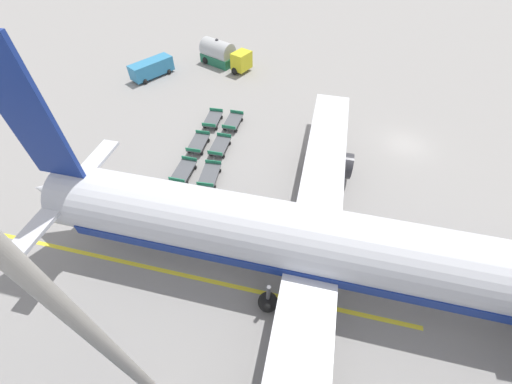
% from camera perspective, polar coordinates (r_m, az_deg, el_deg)
% --- Properties ---
extents(ground_plane, '(500.00, 500.00, 0.00)m').
position_cam_1_polar(ground_plane, '(34.47, 25.57, 7.81)').
color(ground_plane, gray).
extents(airplane, '(36.56, 41.29, 14.43)m').
position_cam_1_polar(airplane, '(19.48, 13.28, -9.46)').
color(airplane, silver).
rests_on(airplane, ground_plane).
extents(fuel_tanker_primary, '(5.04, 7.52, 3.25)m').
position_cam_1_polar(fuel_tanker_primary, '(45.48, -6.16, 23.56)').
color(fuel_tanker_primary, yellow).
rests_on(fuel_tanker_primary, ground_plane).
extents(service_van, '(5.67, 4.35, 2.00)m').
position_cam_1_polar(service_van, '(44.40, -18.43, 20.60)').
color(service_van, teal).
rests_on(service_van, ground_plane).
extents(baggage_dolly_row_near_col_a, '(3.62, 1.69, 0.92)m').
position_cam_1_polar(baggage_dolly_row_near_col_a, '(34.06, -7.86, 12.93)').
color(baggage_dolly_row_near_col_a, '#515459').
rests_on(baggage_dolly_row_near_col_a, ground_plane).
extents(baggage_dolly_row_near_col_b, '(3.60, 1.64, 0.92)m').
position_cam_1_polar(baggage_dolly_row_near_col_b, '(31.04, -10.43, 8.71)').
color(baggage_dolly_row_near_col_b, '#515459').
rests_on(baggage_dolly_row_near_col_b, ground_plane).
extents(baggage_dolly_row_near_col_c, '(3.59, 1.60, 0.92)m').
position_cam_1_polar(baggage_dolly_row_near_col_c, '(28.31, -13.02, 3.71)').
color(baggage_dolly_row_near_col_c, '#515459').
rests_on(baggage_dolly_row_near_col_c, ground_plane).
extents(baggage_dolly_row_near_col_d, '(3.62, 1.69, 0.92)m').
position_cam_1_polar(baggage_dolly_row_near_col_d, '(25.97, -15.84, -2.06)').
color(baggage_dolly_row_near_col_d, '#515459').
rests_on(baggage_dolly_row_near_col_d, ground_plane).
extents(baggage_dolly_row_mid_a_col_a, '(3.60, 1.63, 0.92)m').
position_cam_1_polar(baggage_dolly_row_mid_a_col_a, '(33.51, -4.21, 12.64)').
color(baggage_dolly_row_mid_a_col_a, '#515459').
rests_on(baggage_dolly_row_mid_a_col_a, ground_plane).
extents(baggage_dolly_row_mid_a_col_b, '(3.59, 1.60, 0.92)m').
position_cam_1_polar(baggage_dolly_row_mid_a_col_b, '(30.40, -6.58, 8.28)').
color(baggage_dolly_row_mid_a_col_b, '#515459').
rests_on(baggage_dolly_row_mid_a_col_b, ground_plane).
extents(baggage_dolly_row_mid_a_col_c, '(3.64, 1.76, 0.92)m').
position_cam_1_polar(baggage_dolly_row_mid_a_col_c, '(27.52, -8.44, 3.05)').
color(baggage_dolly_row_mid_a_col_c, '#515459').
rests_on(baggage_dolly_row_mid_a_col_c, ground_plane).
extents(baggage_dolly_row_mid_a_col_d, '(3.59, 1.60, 0.92)m').
position_cam_1_polar(baggage_dolly_row_mid_a_col_d, '(25.17, -11.41, -2.92)').
color(baggage_dolly_row_mid_a_col_d, '#515459').
rests_on(baggage_dolly_row_mid_a_col_d, ground_plane).
extents(apron_light_mast, '(2.00, 0.70, 23.09)m').
position_cam_1_polar(apron_light_mast, '(8.31, -37.48, -10.48)').
color(apron_light_mast, '#ADA89E').
rests_on(apron_light_mast, ground_plane).
extents(stand_guidance_stripe, '(0.46, 29.88, 0.01)m').
position_cam_1_polar(stand_guidance_stripe, '(22.38, -11.91, -14.80)').
color(stand_guidance_stripe, yellow).
rests_on(stand_guidance_stripe, ground_plane).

